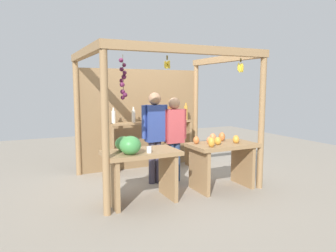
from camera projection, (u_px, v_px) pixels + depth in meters
ground_plane at (163, 181)px, 5.66m from camera, size 12.00×12.00×0.00m
market_stall at (153, 105)px, 5.90m from camera, size 2.73×2.23×2.28m
fruit_counter_left at (137, 160)px, 4.52m from camera, size 1.09×0.66×1.02m
fruit_counter_right at (221, 155)px, 5.19m from camera, size 1.09×0.64×0.92m
bottle_shelf_unit at (152, 132)px, 6.34m from camera, size 1.74×0.22×1.36m
vendor_man at (155, 129)px, 5.41m from camera, size 0.48×0.22×1.60m
vendor_woman at (174, 132)px, 5.53m from camera, size 0.48×0.20×1.51m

